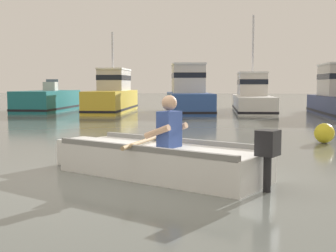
{
  "coord_description": "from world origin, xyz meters",
  "views": [
    {
      "loc": [
        1.37,
        -5.96,
        1.34
      ],
      "look_at": [
        0.18,
        2.36,
        0.55
      ],
      "focal_mm": 47.28,
      "sensor_mm": 36.0,
      "label": 1
    }
  ],
  "objects_px": {
    "moored_boat_yellow": "(113,95)",
    "moored_boat_blue": "(188,95)",
    "moored_boat_white": "(252,97)",
    "mooring_buoy": "(324,133)",
    "moored_boat_teal": "(48,101)",
    "rowboat_with_person": "(157,159)"
  },
  "relations": [
    {
      "from": "moored_boat_yellow",
      "to": "moored_boat_blue",
      "type": "relative_size",
      "value": 1.08
    },
    {
      "from": "moored_boat_white",
      "to": "mooring_buoy",
      "type": "distance_m",
      "value": 12.03
    },
    {
      "from": "moored_boat_yellow",
      "to": "moored_boat_white",
      "type": "xyz_separation_m",
      "value": [
        6.77,
        1.34,
        -0.08
      ]
    },
    {
      "from": "rowboat_with_person",
      "to": "moored_boat_yellow",
      "type": "xyz_separation_m",
      "value": [
        -4.68,
        14.74,
        0.55
      ]
    },
    {
      "from": "moored_boat_yellow",
      "to": "moored_boat_blue",
      "type": "xyz_separation_m",
      "value": [
        3.72,
        -0.09,
        0.06
      ]
    },
    {
      "from": "moored_boat_teal",
      "to": "mooring_buoy",
      "type": "relative_size",
      "value": 11.7
    },
    {
      "from": "moored_boat_teal",
      "to": "moored_boat_yellow",
      "type": "bearing_deg",
      "value": -0.81
    },
    {
      "from": "moored_boat_blue",
      "to": "mooring_buoy",
      "type": "xyz_separation_m",
      "value": [
        4.15,
        -10.55,
        -0.63
      ]
    },
    {
      "from": "moored_boat_white",
      "to": "mooring_buoy",
      "type": "xyz_separation_m",
      "value": [
        1.1,
        -11.97,
        -0.49
      ]
    },
    {
      "from": "rowboat_with_person",
      "to": "moored_boat_white",
      "type": "relative_size",
      "value": 0.52
    },
    {
      "from": "moored_boat_teal",
      "to": "moored_boat_white",
      "type": "distance_m",
      "value": 10.23
    },
    {
      "from": "moored_boat_teal",
      "to": "mooring_buoy",
      "type": "xyz_separation_m",
      "value": [
        11.24,
        -10.68,
        -0.26
      ]
    },
    {
      "from": "moored_boat_yellow",
      "to": "mooring_buoy",
      "type": "distance_m",
      "value": 13.24
    },
    {
      "from": "rowboat_with_person",
      "to": "moored_boat_teal",
      "type": "distance_m",
      "value": 16.84
    },
    {
      "from": "moored_boat_teal",
      "to": "moored_boat_yellow",
      "type": "relative_size",
      "value": 0.86
    },
    {
      "from": "moored_boat_teal",
      "to": "moored_boat_yellow",
      "type": "distance_m",
      "value": 3.39
    },
    {
      "from": "moored_boat_teal",
      "to": "moored_boat_blue",
      "type": "xyz_separation_m",
      "value": [
        7.09,
        -0.13,
        0.36
      ]
    },
    {
      "from": "rowboat_with_person",
      "to": "mooring_buoy",
      "type": "bearing_deg",
      "value": 52.19
    },
    {
      "from": "moored_boat_blue",
      "to": "moored_boat_teal",
      "type": "bearing_deg",
      "value": 178.92
    },
    {
      "from": "moored_boat_yellow",
      "to": "mooring_buoy",
      "type": "height_order",
      "value": "moored_boat_yellow"
    },
    {
      "from": "rowboat_with_person",
      "to": "moored_boat_blue",
      "type": "xyz_separation_m",
      "value": [
        -0.95,
        14.66,
        0.61
      ]
    },
    {
      "from": "moored_boat_blue",
      "to": "mooring_buoy",
      "type": "height_order",
      "value": "moored_boat_blue"
    }
  ]
}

